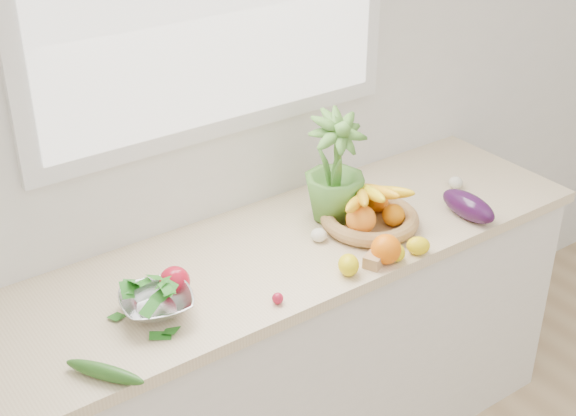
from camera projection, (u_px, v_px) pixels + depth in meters
back_wall at (216, 90)px, 2.53m from camera, size 4.50×0.02×2.70m
counter_cabinet at (273, 367)px, 2.76m from camera, size 2.20×0.58×0.86m
countertop at (272, 257)px, 2.54m from camera, size 2.24×0.62×0.04m
orange_loose at (386, 249)px, 2.46m from camera, size 0.12×0.12×0.09m
lemon_a at (396, 252)px, 2.48m from camera, size 0.07×0.08×0.06m
lemon_b at (349, 265)px, 2.41m from camera, size 0.10×0.10×0.06m
lemon_c at (418, 246)px, 2.51m from camera, size 0.09×0.09×0.06m
apple at (175, 281)px, 2.31m from camera, size 0.09×0.09×0.09m
ginger at (378, 256)px, 2.48m from camera, size 0.13×0.10×0.04m
garlic_a at (319, 235)px, 2.58m from camera, size 0.06×0.06×0.04m
garlic_b at (456, 183)px, 2.90m from camera, size 0.05×0.05×0.04m
garlic_c at (393, 212)px, 2.71m from camera, size 0.07×0.07×0.05m
eggplant at (468, 206)px, 2.70m from camera, size 0.09×0.22×0.09m
cucumber at (105, 372)px, 2.00m from camera, size 0.16×0.21×0.04m
radish at (278, 298)px, 2.28m from camera, size 0.04×0.04×0.03m
potted_herb at (335, 167)px, 2.62m from camera, size 0.21×0.21×0.37m
fruit_basket at (369, 213)px, 2.65m from camera, size 0.41×0.41×0.18m
colander_with_spinach at (156, 298)px, 2.22m from camera, size 0.25×0.25×0.11m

